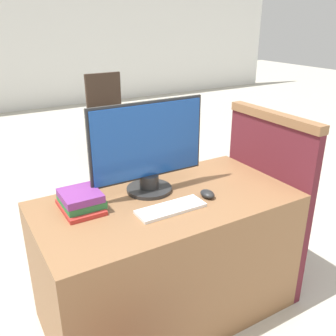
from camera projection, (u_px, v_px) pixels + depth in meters
name	position (u px, v px, depth m)	size (l,w,h in m)	color
desk	(167.00, 258.00, 2.10)	(1.36, 0.72, 0.74)	#8C603D
carrel_divider	(266.00, 198.00, 2.34)	(0.07, 0.68, 1.12)	#5B1E28
monitor	(148.00, 149.00, 1.96)	(0.65, 0.25, 0.50)	#282828
keyboard	(171.00, 208.00, 1.85)	(0.35, 0.12, 0.02)	white
mouse	(207.00, 194.00, 1.97)	(0.06, 0.09, 0.04)	#262626
book_stack	(81.00, 200.00, 1.85)	(0.20, 0.26, 0.10)	#B72D28
far_chair	(108.00, 113.00, 4.51)	(0.44, 0.44, 1.00)	#38281E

